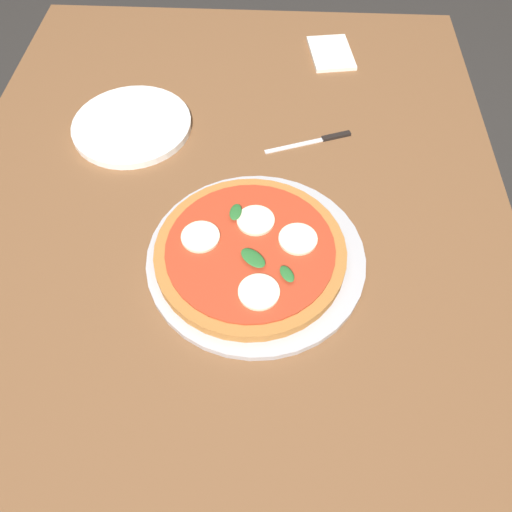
% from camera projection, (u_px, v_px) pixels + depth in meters
% --- Properties ---
extents(ground_plane, '(6.00, 6.00, 0.00)m').
position_uv_depth(ground_plane, '(236.00, 391.00, 1.40)').
color(ground_plane, '#2D2B28').
extents(dining_table, '(1.43, 0.99, 0.71)m').
position_uv_depth(dining_table, '(225.00, 269.00, 0.89)').
color(dining_table, brown).
rests_on(dining_table, ground_plane).
extents(serving_tray, '(0.35, 0.35, 0.01)m').
position_uv_depth(serving_tray, '(256.00, 257.00, 0.79)').
color(serving_tray, '#B2B2B7').
rests_on(serving_tray, dining_table).
extents(pizza, '(0.30, 0.30, 0.03)m').
position_uv_depth(pizza, '(250.00, 252.00, 0.78)').
color(pizza, '#B27033').
rests_on(pizza, serving_tray).
extents(plate_white, '(0.23, 0.23, 0.01)m').
position_uv_depth(plate_white, '(132.00, 125.00, 0.97)').
color(plate_white, white).
rests_on(plate_white, dining_table).
extents(napkin, '(0.14, 0.11, 0.01)m').
position_uv_depth(napkin, '(331.00, 53.00, 1.11)').
color(napkin, white).
rests_on(napkin, dining_table).
extents(knife, '(0.07, 0.17, 0.01)m').
position_uv_depth(knife, '(319.00, 140.00, 0.95)').
color(knife, black).
rests_on(knife, dining_table).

